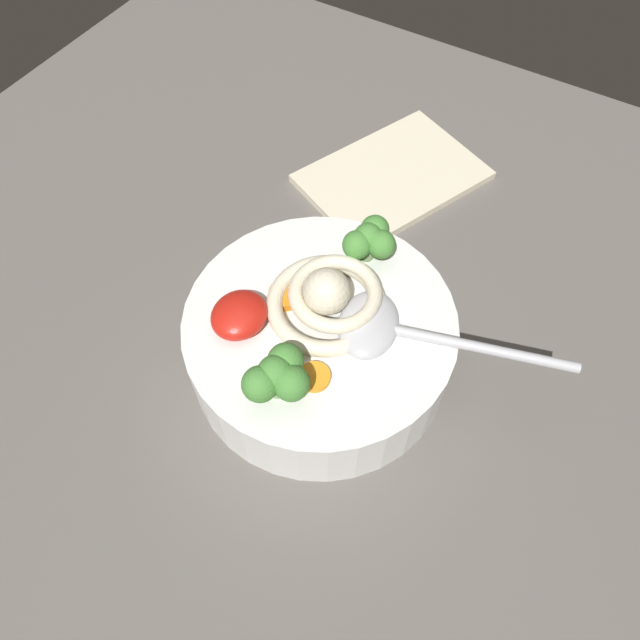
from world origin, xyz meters
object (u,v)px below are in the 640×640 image
soup_bowl (320,340)px  folded_napkin (392,177)px  noodle_pile (329,298)px  soup_spoon (387,328)px

soup_bowl → folded_napkin: size_ratio=1.21×
noodle_pile → soup_spoon: bearing=-88.1°
folded_napkin → noodle_pile: bearing=-167.8°
soup_bowl → folded_napkin: bearing=11.5°
soup_bowl → noodle_pile: bearing=-0.1°
folded_napkin → soup_spoon: bearing=-155.5°
soup_spoon → folded_napkin: (20.25, 9.23, -6.35)cm
soup_spoon → folded_napkin: soup_spoon is taller
noodle_pile → folded_napkin: (20.41, 4.42, -6.80)cm
soup_bowl → soup_spoon: 6.23cm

